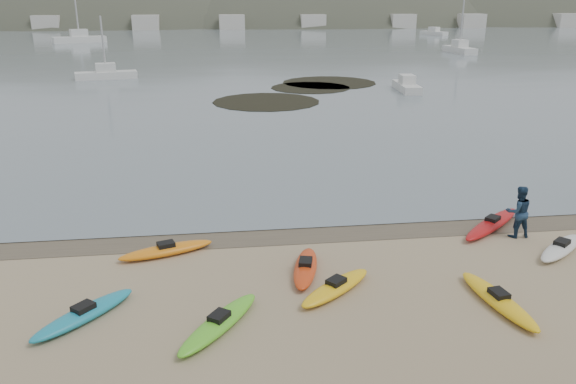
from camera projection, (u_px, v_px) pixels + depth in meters
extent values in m
plane|color=tan|center=(288.00, 230.00, 21.11)|extent=(600.00, 600.00, 0.00)
plane|color=brown|center=(289.00, 233.00, 20.83)|extent=(60.00, 60.00, 0.00)
plane|color=slate|center=(217.00, 15.00, 302.36)|extent=(1200.00, 1200.00, 0.00)
ellipsoid|color=yellow|center=(336.00, 287.00, 16.54)|extent=(2.77, 2.53, 0.34)
ellipsoid|color=orange|center=(166.00, 250.00, 18.99)|extent=(3.28, 1.73, 0.34)
ellipsoid|color=#5FD029|center=(219.00, 323.00, 14.72)|extent=(2.55, 3.20, 0.34)
ellipsoid|color=yellow|center=(498.00, 300.00, 15.85)|extent=(1.19, 3.52, 0.34)
ellipsoid|color=red|center=(306.00, 268.00, 17.74)|extent=(1.38, 2.99, 0.34)
ellipsoid|color=red|center=(492.00, 224.00, 21.22)|extent=(3.70, 3.28, 0.34)
ellipsoid|color=teal|center=(84.00, 314.00, 15.14)|extent=(2.68, 2.91, 0.34)
ellipsoid|color=silver|center=(561.00, 248.00, 19.16)|extent=(2.82, 2.41, 0.34)
imported|color=navy|center=(518.00, 212.00, 20.21)|extent=(0.95, 0.75, 1.93)
cylinder|color=black|center=(266.00, 102.00, 47.07)|extent=(9.00, 9.00, 0.04)
cylinder|color=black|center=(329.00, 83.00, 57.73)|extent=(9.62, 9.62, 0.04)
cylinder|color=black|center=(310.00, 88.00, 54.43)|extent=(7.69, 7.69, 0.04)
cube|color=silver|center=(106.00, 75.00, 60.40)|extent=(6.62, 3.14, 0.89)
cube|color=silver|center=(407.00, 87.00, 52.63)|extent=(2.08, 5.77, 0.79)
cube|color=silver|center=(459.00, 50.00, 89.15)|extent=(2.61, 8.00, 1.11)
cube|color=silver|center=(80.00, 39.00, 109.70)|extent=(10.15, 6.32, 1.38)
cube|color=silver|center=(434.00, 33.00, 132.96)|extent=(4.99, 7.31, 1.00)
ellipsoid|color=#384235|center=(98.00, 75.00, 204.38)|extent=(220.00, 120.00, 80.00)
ellipsoid|color=#384235|center=(316.00, 65.00, 208.45)|extent=(200.00, 110.00, 68.00)
ellipsoid|color=#384235|center=(517.00, 64.00, 228.65)|extent=(230.00, 130.00, 76.00)
cube|color=beige|center=(65.00, 23.00, 151.34)|extent=(7.00, 5.00, 4.00)
cube|color=beige|center=(156.00, 23.00, 154.23)|extent=(7.00, 5.00, 4.00)
cube|color=beige|center=(243.00, 22.00, 157.12)|extent=(7.00, 5.00, 4.00)
cube|color=beige|center=(327.00, 22.00, 160.01)|extent=(7.00, 5.00, 4.00)
cube|color=beige|center=(409.00, 21.00, 162.90)|extent=(7.00, 5.00, 4.00)
cube|color=beige|center=(487.00, 21.00, 165.79)|extent=(7.00, 5.00, 4.00)
cube|color=beige|center=(563.00, 20.00, 168.68)|extent=(7.00, 5.00, 4.00)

